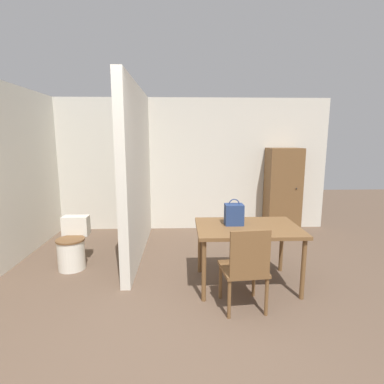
{
  "coord_description": "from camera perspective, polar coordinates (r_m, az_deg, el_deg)",
  "views": [
    {
      "loc": [
        0.02,
        -2.08,
        1.75
      ],
      "look_at": [
        0.15,
        1.67,
        1.08
      ],
      "focal_mm": 28.0,
      "sensor_mm": 36.0,
      "label": 1
    }
  ],
  "objects": [
    {
      "name": "wall_back",
      "position": [
        5.8,
        -2.2,
        5.18
      ],
      "size": [
        5.63,
        0.12,
        2.5
      ],
      "color": "beige",
      "rests_on": "ground_plane"
    },
    {
      "name": "partition_wall",
      "position": [
        4.57,
        -10.39,
        3.68
      ],
      "size": [
        0.12,
        2.45,
        2.5
      ],
      "color": "beige",
      "rests_on": "ground_plane"
    },
    {
      "name": "handbag",
      "position": [
        3.62,
        7.99,
        -4.21
      ],
      "size": [
        0.22,
        0.17,
        0.31
      ],
      "color": "navy",
      "rests_on": "dining_table"
    },
    {
      "name": "wooden_cabinet",
      "position": [
        5.86,
        16.86,
        0.28
      ],
      "size": [
        0.6,
        0.49,
        1.58
      ],
      "color": "brown",
      "rests_on": "ground_plane"
    },
    {
      "name": "toilet",
      "position": [
        4.47,
        -21.8,
        -9.63
      ],
      "size": [
        0.37,
        0.52,
        0.67
      ],
      "color": "silver",
      "rests_on": "ground_plane"
    },
    {
      "name": "wooden_chair",
      "position": [
        3.15,
        10.13,
        -13.79
      ],
      "size": [
        0.48,
        0.48,
        0.9
      ],
      "rotation": [
        0.0,
        0.0,
        0.1
      ],
      "color": "brown",
      "rests_on": "ground_plane"
    },
    {
      "name": "ground_plane",
      "position": [
        2.71,
        -2.2,
        -30.0
      ],
      "size": [
        16.0,
        16.0,
        0.0
      ],
      "primitive_type": "plane",
      "color": "brown"
    },
    {
      "name": "dining_table",
      "position": [
        3.63,
        10.53,
        -7.53
      ],
      "size": [
        1.21,
        0.84,
        0.73
      ],
      "color": "brown",
      "rests_on": "ground_plane"
    }
  ]
}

